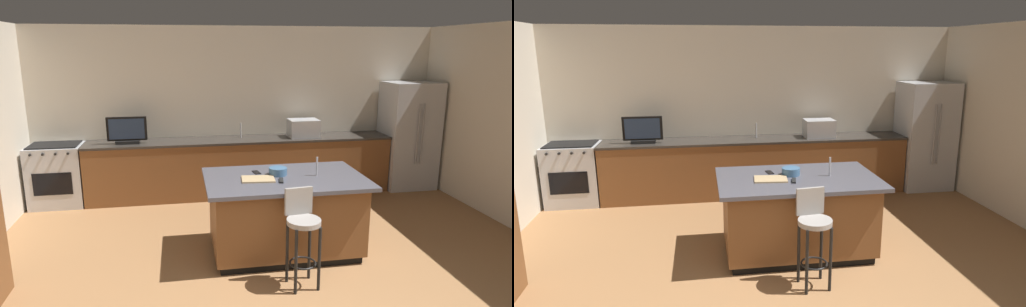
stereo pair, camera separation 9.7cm
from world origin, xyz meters
TOP-DOWN VIEW (x-y plane):
  - wall_back at (0.00, 4.71)m, footprint 7.14×0.12m
  - counter_back at (-0.03, 4.33)m, footprint 4.88×0.62m
  - kitchen_island at (0.16, 2.17)m, footprint 1.83×1.15m
  - refrigerator at (2.84, 4.28)m, footprint 0.84×0.74m
  - range_oven at (-2.87, 4.33)m, footprint 0.78×0.63m
  - microwave at (0.99, 4.33)m, footprint 0.48×0.36m
  - tv_monitor at (-1.80, 4.28)m, footprint 0.59×0.16m
  - sink_faucet_back at (-0.03, 4.43)m, footprint 0.02×0.02m
  - sink_faucet_island at (0.53, 2.17)m, footprint 0.02×0.02m
  - bar_stool_center at (0.15, 1.41)m, footprint 0.34×0.35m
  - fruit_bowl at (0.10, 2.27)m, footprint 0.21×0.21m
  - cell_phone at (-0.13, 2.41)m, footprint 0.09×0.16m
  - tv_remote at (0.08, 2.02)m, footprint 0.08×0.18m
  - cutting_board at (-0.17, 2.12)m, footprint 0.39×0.29m

SIDE VIEW (x-z plane):
  - counter_back at x=-0.03m, z-range 0.00..0.93m
  - kitchen_island at x=0.16m, z-range 0.01..0.93m
  - range_oven at x=-2.87m, z-range 0.00..0.95m
  - bar_stool_center at x=0.15m, z-range 0.10..1.10m
  - refrigerator at x=2.84m, z-range 0.00..1.80m
  - cell_phone at x=-0.13m, z-range 0.92..0.93m
  - cutting_board at x=-0.17m, z-range 0.92..0.94m
  - tv_remote at x=0.08m, z-range 0.92..0.94m
  - fruit_bowl at x=0.10m, z-range 0.92..1.01m
  - sink_faucet_island at x=0.53m, z-range 0.92..1.14m
  - sink_faucet_back at x=-0.03m, z-range 0.93..1.17m
  - microwave at x=0.99m, z-range 0.93..1.22m
  - tv_monitor at x=-1.80m, z-range 0.91..1.33m
  - wall_back at x=0.00m, z-range 0.00..2.70m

